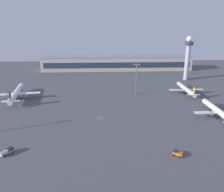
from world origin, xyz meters
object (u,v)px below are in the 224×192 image
airplane_terminal_side (219,112)px  apron_light_west (136,77)px  control_tower (188,55)px  airplane_near_gate (186,89)px  fuel_truck (7,151)px  airplane_taxiway_distant (16,93)px  baggage_tractor (178,153)px

airplane_terminal_side → apron_light_west: (-42.96, 47.97, 10.41)m
control_tower → apron_light_west: control_tower is taller
airplane_terminal_side → airplane_near_gate: (-2.37, 48.43, -0.26)m
fuel_truck → airplane_taxiway_distant: bearing=139.0°
baggage_tractor → airplane_terminal_side: bearing=-2.1°
airplane_taxiway_distant → apron_light_west: bearing=-4.0°
baggage_tractor → fuel_truck: bearing=127.8°
apron_light_west → airplane_terminal_side: bearing=-48.2°
baggage_tractor → apron_light_west: (-5.31, 87.69, 12.95)m
airplane_terminal_side → airplane_near_gate: size_ratio=1.08×
control_tower → fuel_truck: 180.82m
control_tower → fuel_truck: control_tower is taller
control_tower → baggage_tractor: size_ratio=9.59×
control_tower → airplane_taxiway_distant: control_tower is taller
fuel_truck → airplane_near_gate: bearing=70.2°
airplane_terminal_side → airplane_taxiway_distant: bearing=162.3°
fuel_truck → apron_light_west: apron_light_west is taller
airplane_near_gate → apron_light_west: 41.97m
airplane_near_gate → airplane_terminal_side: bearing=-88.2°
airplane_near_gate → fuel_truck: bearing=-143.6°
apron_light_west → fuel_truck: bearing=-129.5°
airplane_near_gate → apron_light_west: size_ratio=1.45×
airplane_near_gate → airplane_taxiway_distant: bearing=-177.6°
airplane_taxiway_distant → airplane_near_gate: size_ratio=1.25×
control_tower → airplane_near_gate: bearing=-109.3°
airplane_terminal_side → control_tower: bearing=81.1°
airplane_taxiway_distant → fuel_truck: size_ratio=6.91×
control_tower → airplane_near_gate: 52.18m
airplane_near_gate → baggage_tractor: 94.97m
control_tower → fuel_truck: (-124.94, -128.69, -22.90)m
airplane_taxiway_distant → baggage_tractor: 125.26m
airplane_terminal_side → airplane_taxiway_distant: size_ratio=0.86×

